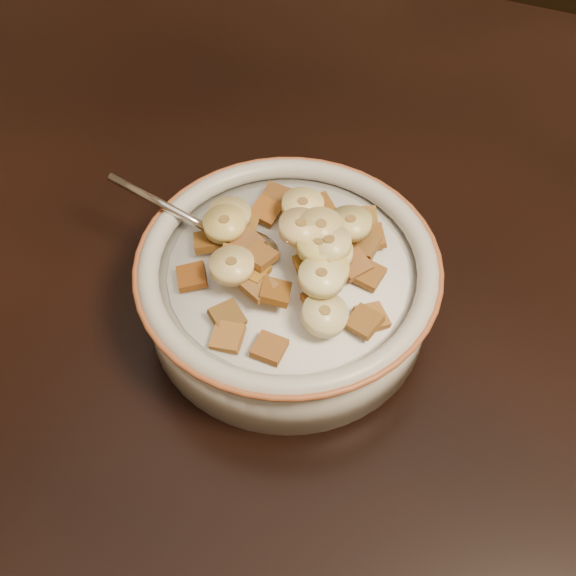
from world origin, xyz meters
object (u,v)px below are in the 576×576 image
at_px(chair, 498,132).
at_px(spoon, 247,250).
at_px(table, 493,337).
at_px(cereal_bowl, 288,292).

bearing_deg(chair, spoon, -123.04).
height_order(table, cereal_bowl, cereal_bowl).
bearing_deg(table, chair, 94.87).
bearing_deg(cereal_bowl, chair, 82.49).
height_order(chair, cereal_bowl, chair).
distance_m(table, chair, 0.66).
distance_m(table, spoon, 0.21).
xyz_separation_m(cereal_bowl, spoon, (-0.03, 0.00, 0.03)).
height_order(table, spoon, spoon).
bearing_deg(table, cereal_bowl, -162.26).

